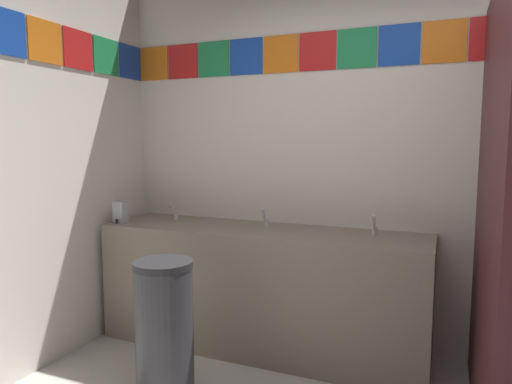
% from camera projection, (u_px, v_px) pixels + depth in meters
% --- Properties ---
extents(wall_back, '(4.32, 0.09, 2.85)m').
position_uv_depth(wall_back, '(418.00, 144.00, 3.01)').
color(wall_back, silver).
rests_on(wall_back, ground_plane).
extents(vanity_counter, '(2.26, 0.59, 0.85)m').
position_uv_depth(vanity_counter, '(260.00, 287.00, 3.19)').
color(vanity_counter, gray).
rests_on(vanity_counter, ground_plane).
extents(faucet_left, '(0.04, 0.10, 0.14)m').
position_uv_depth(faucet_left, '(174.00, 213.00, 3.51)').
color(faucet_left, silver).
rests_on(faucet_left, vanity_counter).
extents(faucet_center, '(0.04, 0.10, 0.14)m').
position_uv_depth(faucet_center, '(265.00, 219.00, 3.22)').
color(faucet_center, silver).
rests_on(faucet_center, vanity_counter).
extents(faucet_right, '(0.04, 0.10, 0.14)m').
position_uv_depth(faucet_right, '(374.00, 227.00, 2.93)').
color(faucet_right, silver).
rests_on(faucet_right, vanity_counter).
extents(soap_dispenser, '(0.09, 0.09, 0.16)m').
position_uv_depth(soap_dispenser, '(120.00, 212.00, 3.38)').
color(soap_dispenser, '#B7BABF').
rests_on(soap_dispenser, vanity_counter).
extents(trash_bin, '(0.33, 0.33, 0.79)m').
position_uv_depth(trash_bin, '(164.00, 329.00, 2.58)').
color(trash_bin, '#333338').
rests_on(trash_bin, ground_plane).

